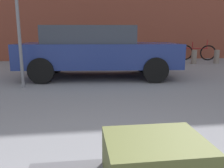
# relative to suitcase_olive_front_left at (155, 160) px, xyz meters

# --- Properties ---
(suitcase_olive_front_left) EXTENTS (0.58, 0.46, 0.26)m
(suitcase_olive_front_left) POSITION_rel_suitcase_olive_front_left_xyz_m (0.00, 0.00, 0.00)
(suitcase_olive_front_left) COLOR #4C5128
(suitcase_olive_front_left) RESTS_ON luggage_cart
(parked_car) EXTENTS (4.44, 2.23, 1.42)m
(parked_car) POSITION_rel_suitcase_olive_front_left_xyz_m (0.03, 5.39, 0.29)
(parked_car) COLOR navy
(parked_car) RESTS_ON ground_plane
(bicycle_leaning) EXTENTS (1.68, 0.65, 0.96)m
(bicycle_leaning) POSITION_rel_suitcase_olive_front_left_xyz_m (5.05, 9.37, -0.10)
(bicycle_leaning) COLOR black
(bicycle_leaning) RESTS_ON ground_plane
(bollard_kerb_near) EXTENTS (0.22, 0.22, 0.57)m
(bollard_kerb_near) POSITION_rel_suitcase_olive_front_left_xyz_m (2.76, 8.00, -0.18)
(bollard_kerb_near) COLOR #72665B
(bollard_kerb_near) RESTS_ON ground_plane
(bollard_kerb_mid) EXTENTS (0.22, 0.22, 0.57)m
(bollard_kerb_mid) POSITION_rel_suitcase_olive_front_left_xyz_m (4.24, 8.00, -0.18)
(bollard_kerb_mid) COLOR #72665B
(bollard_kerb_mid) RESTS_ON ground_plane
(bollard_kerb_far) EXTENTS (0.22, 0.22, 0.57)m
(bollard_kerb_far) POSITION_rel_suitcase_olive_front_left_xyz_m (5.25, 8.00, -0.18)
(bollard_kerb_far) COLOR #72665B
(bollard_kerb_far) RESTS_ON ground_plane
(no_parking_sign) EXTENTS (0.49, 0.13, 2.41)m
(no_parking_sign) POSITION_rel_suitcase_olive_front_left_xyz_m (-1.75, 4.23, 1.02)
(no_parking_sign) COLOR slate
(no_parking_sign) RESTS_ON ground_plane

